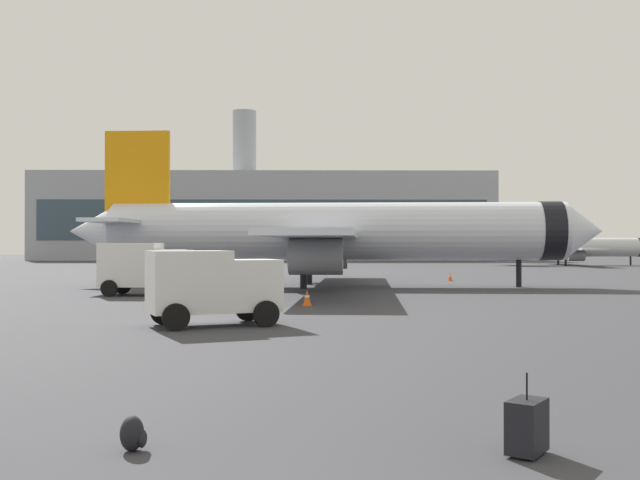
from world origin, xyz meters
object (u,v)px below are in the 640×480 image
object	(u,v)px
safety_cone_mid	(450,277)
rolling_suitcase	(527,426)
airplane_at_gate	(333,232)
service_truck	(145,266)
safety_cone_near	(307,298)
cargo_van	(212,284)
airplane_taxiing	(570,247)
traveller_backpack	(133,434)

from	to	relation	value
safety_cone_mid	rolling_suitcase	bearing A→B (deg)	-99.54
safety_cone_mid	airplane_at_gate	bearing A→B (deg)	-140.09
service_truck	safety_cone_near	world-z (taller)	service_truck
service_truck	cargo_van	size ratio (longest dim) A/B	1.02
airplane_at_gate	cargo_van	world-z (taller)	airplane_at_gate
service_truck	safety_cone_near	distance (m)	11.47
airplane_taxiing	cargo_van	bearing A→B (deg)	-117.61
safety_cone_mid	rolling_suitcase	xyz separation A→B (m)	(-7.96, -47.38, 0.08)
service_truck	cargo_van	xyz separation A→B (m)	(5.73, -15.36, -0.16)
service_truck	cargo_van	bearing A→B (deg)	-69.55
traveller_backpack	safety_cone_near	bearing A→B (deg)	84.54
rolling_suitcase	traveller_backpack	size ratio (longest dim) A/B	2.29
airplane_at_gate	airplane_taxiing	bearing A→B (deg)	55.96
airplane_at_gate	safety_cone_mid	distance (m)	12.61
service_truck	cargo_van	world-z (taller)	service_truck
traveller_backpack	service_truck	bearing A→B (deg)	102.24
service_truck	rolling_suitcase	xyz separation A→B (m)	(11.99, -31.14, -1.22)
safety_cone_mid	traveller_backpack	size ratio (longest dim) A/B	1.33
cargo_van	safety_cone_mid	world-z (taller)	cargo_van
cargo_van	safety_cone_near	xyz separation A→B (m)	(3.25, 8.32, -1.08)
airplane_at_gate	cargo_van	xyz separation A→B (m)	(-4.90, -23.81, -2.21)
airplane_taxiing	airplane_at_gate	bearing A→B (deg)	-124.04
airplane_at_gate	safety_cone_mid	world-z (taller)	airplane_at_gate
service_truck	traveller_backpack	xyz separation A→B (m)	(6.70, -30.86, -1.37)
airplane_at_gate	safety_cone_mid	xyz separation A→B (m)	(9.33, 7.80, -3.34)
airplane_at_gate	service_truck	distance (m)	13.73
service_truck	rolling_suitcase	size ratio (longest dim) A/B	4.48
safety_cone_near	rolling_suitcase	bearing A→B (deg)	-82.85
safety_cone_mid	airplane_taxiing	bearing A→B (deg)	59.97
safety_cone_mid	rolling_suitcase	size ratio (longest dim) A/B	0.58
airplane_taxiing	safety_cone_near	bearing A→B (deg)	-118.37
airplane_taxiing	traveller_backpack	world-z (taller)	airplane_taxiing
airplane_at_gate	rolling_suitcase	size ratio (longest dim) A/B	32.51
airplane_at_gate	safety_cone_mid	bearing A→B (deg)	39.91
cargo_van	safety_cone_near	bearing A→B (deg)	68.69
airplane_at_gate	service_truck	size ratio (longest dim) A/B	7.26
service_truck	rolling_suitcase	world-z (taller)	service_truck
safety_cone_near	traveller_backpack	bearing A→B (deg)	-95.46
cargo_van	rolling_suitcase	world-z (taller)	cargo_van
airplane_at_gate	service_truck	xyz separation A→B (m)	(-10.63, -8.45, -2.05)
service_truck	rolling_suitcase	bearing A→B (deg)	-68.93
airplane_at_gate	cargo_van	size ratio (longest dim) A/B	7.41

